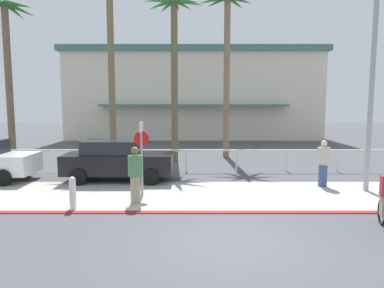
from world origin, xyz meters
TOP-DOWN VIEW (x-y plane):
  - ground_plane at (0.00, 10.00)m, footprint 80.00×80.00m
  - sidewalk_strip at (0.00, 4.20)m, footprint 44.00×4.00m
  - curb_paint at (0.00, 2.20)m, footprint 44.00×0.24m
  - building_backdrop at (-0.76, 27.39)m, footprint 22.78×12.20m
  - rail_fence at (-0.00, 8.50)m, footprint 26.06×0.08m
  - stop_sign_bike_lane at (-2.65, 4.21)m, footprint 0.52×0.56m
  - bollard_2 at (-4.52, 2.57)m, footprint 0.20×0.20m
  - streetlight_curb at (5.45, 4.55)m, footprint 0.24×2.54m
  - palm_tree_0 at (-10.65, 11.17)m, footprint 3.25×3.01m
  - palm_tree_1 at (-5.40, 12.06)m, footprint 3.50×3.15m
  - palm_tree_2 at (-1.87, 11.61)m, footprint 3.28×3.47m
  - palm_tree_3 at (1.12, 13.03)m, footprint 3.20×3.35m
  - car_black_1 at (-3.98, 6.53)m, footprint 4.40×2.02m
  - pedestrian_0 at (-2.71, 3.19)m, footprint 0.47×0.43m
  - pedestrian_1 at (4.11, 5.45)m, footprint 0.47×0.46m

SIDE VIEW (x-z plane):
  - ground_plane at x=0.00m, z-range 0.00..0.00m
  - sidewalk_strip at x=0.00m, z-range 0.00..0.02m
  - curb_paint at x=0.00m, z-range 0.00..0.03m
  - bollard_2 at x=-4.52m, z-range 0.02..1.02m
  - pedestrian_1 at x=4.11m, z-range -0.06..1.73m
  - rail_fence at x=0.00m, z-range 0.32..1.36m
  - pedestrian_0 at x=-2.71m, z-range -0.06..1.77m
  - car_black_1 at x=-3.98m, z-range 0.03..1.72m
  - stop_sign_bike_lane at x=-2.65m, z-range 0.40..2.96m
  - building_backdrop at x=-0.76m, z-range 0.02..8.00m
  - streetlight_curb at x=5.45m, z-range 0.53..8.03m
  - palm_tree_0 at x=-10.65m, z-range 2.19..10.74m
  - palm_tree_2 at x=-1.87m, z-range 2.28..11.10m
  - palm_tree_3 at x=1.12m, z-range 2.23..11.60m
  - palm_tree_1 at x=-5.40m, z-range 2.03..12.11m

